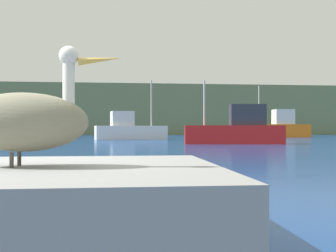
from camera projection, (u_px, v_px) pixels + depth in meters
The scene contains 6 objects.
hillside_backdrop at pixel (115, 111), 70.11m from camera, with size 140.00×17.71×7.82m, color #6B7A51.
pier_dock at pixel (22, 211), 3.08m from camera, with size 2.99×2.34×0.66m, color gray.
pelican at pixel (24, 120), 3.09m from camera, with size 1.27×0.56×0.91m.
fishing_boat_red at pixel (237, 130), 25.66m from camera, with size 6.25×2.46×3.98m.
fishing_boat_orange at pixel (279, 128), 45.43m from camera, with size 6.96×2.30×5.71m.
fishing_boat_white at pixel (129, 130), 36.18m from camera, with size 6.45×3.04×5.34m.
Camera 1 is at (1.26, -3.82, 0.95)m, focal length 43.90 mm.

